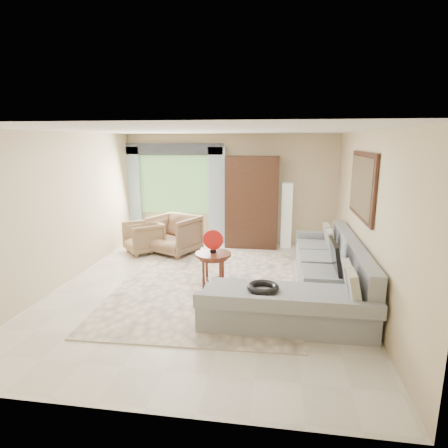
% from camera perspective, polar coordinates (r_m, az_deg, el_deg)
% --- Properties ---
extents(ground, '(6.00, 6.00, 0.00)m').
position_cam_1_polar(ground, '(6.43, -2.71, -9.78)').
color(ground, silver).
rests_on(ground, ground).
extents(area_rug, '(3.13, 4.10, 0.02)m').
position_cam_1_polar(area_rug, '(6.54, -2.48, -9.28)').
color(area_rug, beige).
rests_on(area_rug, ground).
extents(sectional_sofa, '(2.30, 3.46, 0.90)m').
position_cam_1_polar(sectional_sofa, '(6.08, 13.84, -8.63)').
color(sectional_sofa, gray).
rests_on(sectional_sofa, ground).
extents(tv_screen, '(0.14, 0.74, 0.48)m').
position_cam_1_polar(tv_screen, '(5.97, 16.62, -4.77)').
color(tv_screen, black).
rests_on(tv_screen, sectional_sofa).
extents(garden_hose, '(0.43, 0.43, 0.09)m').
position_cam_1_polar(garden_hose, '(5.05, 5.98, -9.60)').
color(garden_hose, black).
rests_on(garden_hose, sectional_sofa).
extents(coffee_table, '(0.61, 0.61, 0.61)m').
position_cam_1_polar(coffee_table, '(6.37, -1.63, -6.93)').
color(coffee_table, '#532016').
rests_on(coffee_table, ground).
extents(red_disc, '(0.34, 0.04, 0.34)m').
position_cam_1_polar(red_disc, '(6.21, -1.66, -2.42)').
color(red_disc, red).
rests_on(red_disc, coffee_table).
extents(armchair_left, '(1.06, 1.06, 0.69)m').
position_cam_1_polar(armchair_left, '(8.48, -12.18, -2.01)').
color(armchair_left, olive).
rests_on(armchair_left, ground).
extents(armchair_right, '(1.21, 1.22, 0.85)m').
position_cam_1_polar(armchair_right, '(8.27, -7.56, -1.62)').
color(armchair_right, olive).
rests_on(armchair_right, ground).
extents(potted_plant, '(0.53, 0.49, 0.50)m').
position_cam_1_polar(potted_plant, '(9.55, -13.57, -1.04)').
color(potted_plant, '#999999').
rests_on(potted_plant, ground).
extents(armoire, '(1.20, 0.55, 2.10)m').
position_cam_1_polar(armoire, '(8.68, 4.29, 3.33)').
color(armoire, '#311A10').
rests_on(armoire, ground).
extents(floor_lamp, '(0.24, 0.24, 1.50)m').
position_cam_1_polar(floor_lamp, '(8.77, 9.50, 1.30)').
color(floor_lamp, silver).
rests_on(floor_lamp, ground).
extents(window, '(1.80, 0.04, 1.40)m').
position_cam_1_polar(window, '(9.21, -7.48, 6.00)').
color(window, '#669E59').
rests_on(window, wall_back).
extents(curtain_left, '(0.40, 0.08, 2.30)m').
position_cam_1_polar(curtain_left, '(9.50, -13.71, 4.43)').
color(curtain_left, '#9EB7CC').
rests_on(curtain_left, ground).
extents(curtain_right, '(0.40, 0.08, 2.30)m').
position_cam_1_polar(curtain_right, '(8.93, -1.08, 4.27)').
color(curtain_right, '#9EB7CC').
rests_on(curtain_right, ground).
extents(valance, '(2.40, 0.12, 0.26)m').
position_cam_1_polar(valance, '(9.09, -7.76, 11.28)').
color(valance, '#1E232D').
rests_on(valance, wall_back).
extents(wall_mirror, '(0.05, 1.70, 1.05)m').
position_cam_1_polar(wall_mirror, '(6.35, 20.27, 5.52)').
color(wall_mirror, black).
rests_on(wall_mirror, wall_right).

